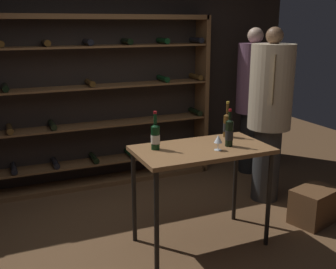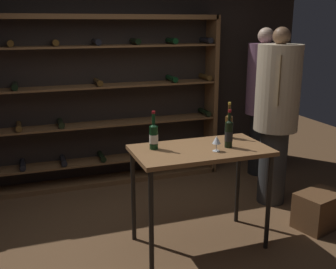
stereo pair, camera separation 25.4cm
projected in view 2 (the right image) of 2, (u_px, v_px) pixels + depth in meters
The scene contains 11 objects.
ground_plane at pixel (153, 245), 3.98m from camera, with size 9.96×9.96×0.00m, color brown.
back_wall at pixel (107, 80), 5.42m from camera, with size 5.65×0.10×2.71m, color black.
wine_rack at pixel (99, 103), 5.25m from camera, with size 3.24×0.32×2.19m.
tasting_table at pixel (200, 159), 3.78m from camera, with size 1.25×0.68×0.98m.
person_guest_blue_shirt at pixel (262, 96), 5.60m from camera, with size 0.45×0.45×2.03m.
person_bystander_red_print at pixel (276, 109), 4.66m from camera, with size 0.50×0.50×2.05m.
wine_crate at pixel (319, 210), 4.29m from camera, with size 0.48×0.34×0.38m, color brown.
wine_bottle_red_label at pixel (154, 136), 3.69m from camera, with size 0.08×0.08×0.35m.
wine_bottle_gold_foil at pixel (229, 133), 3.75m from camera, with size 0.07×0.07×0.35m.
wine_bottle_green_slim at pixel (229, 126), 4.06m from camera, with size 0.08×0.08×0.36m.
wine_glass_stemmed_right at pixel (216, 141), 3.64m from camera, with size 0.08×0.08×0.14m.
Camera 2 is at (-1.06, -3.40, 2.09)m, focal length 43.76 mm.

